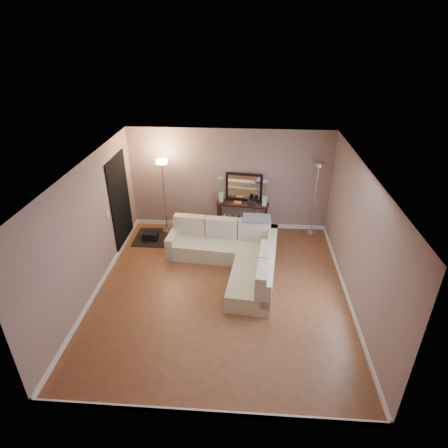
# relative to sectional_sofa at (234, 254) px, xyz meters

# --- Properties ---
(floor) EXTENTS (5.00, 5.50, 0.01)m
(floor) POSITION_rel_sectional_sofa_xyz_m (-0.20, -0.89, -0.33)
(floor) COLOR brown
(floor) RESTS_ON ground
(ceiling) EXTENTS (5.00, 5.50, 0.01)m
(ceiling) POSITION_rel_sectional_sofa_xyz_m (-0.20, -0.89, 2.28)
(ceiling) COLOR white
(ceiling) RESTS_ON ground
(wall_back) EXTENTS (5.00, 0.02, 2.60)m
(wall_back) POSITION_rel_sectional_sofa_xyz_m (-0.20, 1.87, 0.98)
(wall_back) COLOR gray
(wall_back) RESTS_ON ground
(wall_front) EXTENTS (5.00, 0.02, 2.60)m
(wall_front) POSITION_rel_sectional_sofa_xyz_m (-0.20, -3.65, 0.98)
(wall_front) COLOR gray
(wall_front) RESTS_ON ground
(wall_left) EXTENTS (0.02, 5.50, 2.60)m
(wall_left) POSITION_rel_sectional_sofa_xyz_m (-2.71, -0.89, 0.98)
(wall_left) COLOR gray
(wall_left) RESTS_ON ground
(wall_right) EXTENTS (0.02, 5.50, 2.60)m
(wall_right) POSITION_rel_sectional_sofa_xyz_m (2.31, -0.89, 0.98)
(wall_right) COLOR gray
(wall_right) RESTS_ON ground
(baseboard_back) EXTENTS (5.00, 0.03, 0.10)m
(baseboard_back) POSITION_rel_sectional_sofa_xyz_m (-0.20, 1.84, -0.27)
(baseboard_back) COLOR white
(baseboard_back) RESTS_ON ground
(baseboard_front) EXTENTS (5.00, 0.03, 0.10)m
(baseboard_front) POSITION_rel_sectional_sofa_xyz_m (-0.20, -3.63, -0.27)
(baseboard_front) COLOR white
(baseboard_front) RESTS_ON ground
(baseboard_left) EXTENTS (0.03, 5.50, 0.10)m
(baseboard_left) POSITION_rel_sectional_sofa_xyz_m (-2.69, -0.89, -0.27)
(baseboard_left) COLOR white
(baseboard_left) RESTS_ON ground
(baseboard_right) EXTENTS (0.03, 5.50, 0.10)m
(baseboard_right) POSITION_rel_sectional_sofa_xyz_m (2.28, -0.89, -0.27)
(baseboard_right) COLOR white
(baseboard_right) RESTS_ON ground
(doorway) EXTENTS (0.02, 1.20, 2.20)m
(doorway) POSITION_rel_sectional_sofa_xyz_m (-2.68, 0.81, 0.78)
(doorway) COLOR black
(doorway) RESTS_ON ground
(switch_plate) EXTENTS (0.02, 0.08, 0.12)m
(switch_plate) POSITION_rel_sectional_sofa_xyz_m (-2.68, -0.04, 0.88)
(switch_plate) COLOR white
(switch_plate) RESTS_ON ground
(sectional_sofa) EXTENTS (2.53, 2.58, 0.87)m
(sectional_sofa) POSITION_rel_sectional_sofa_xyz_m (0.00, 0.00, 0.00)
(sectional_sofa) COLOR beige
(sectional_sofa) RESTS_ON floor
(throw_blanket) EXTENTS (0.64, 0.39, 0.08)m
(throw_blanket) POSITION_rel_sectional_sofa_xyz_m (0.48, 0.56, 0.60)
(throw_blanket) COLOR slate
(throw_blanket) RESTS_ON sectional_sofa
(console_table) EXTENTS (1.34, 0.52, 0.80)m
(console_table) POSITION_rel_sectional_sofa_xyz_m (0.06, 1.61, 0.13)
(console_table) COLOR black
(console_table) RESTS_ON floor
(leaning_mirror) EXTENTS (0.92, 0.16, 0.72)m
(leaning_mirror) POSITION_rel_sectional_sofa_xyz_m (0.16, 1.76, 0.85)
(leaning_mirror) COLOR black
(leaning_mirror) RESTS_ON console_table
(table_decor) EXTENTS (0.55, 0.16, 0.13)m
(table_decor) POSITION_rel_sectional_sofa_xyz_m (0.13, 1.56, 0.51)
(table_decor) COLOR orange
(table_decor) RESTS_ON console_table
(flower_vase_left) EXTENTS (0.16, 0.14, 0.68)m
(flower_vase_left) POSITION_rel_sectional_sofa_xyz_m (-0.40, 1.67, 0.77)
(flower_vase_left) COLOR silver
(flower_vase_left) RESTS_ON console_table
(flower_vase_right) EXTENTS (0.16, 0.14, 0.68)m
(flower_vase_right) POSITION_rel_sectional_sofa_xyz_m (0.69, 1.52, 0.77)
(flower_vase_right) COLOR silver
(flower_vase_right) RESTS_ON console_table
(floor_lamp_lit) EXTENTS (0.27, 0.27, 1.93)m
(floor_lamp_lit) POSITION_rel_sectional_sofa_xyz_m (-1.80, 1.46, 1.04)
(floor_lamp_lit) COLOR silver
(floor_lamp_lit) RESTS_ON floor
(floor_lamp_unlit) EXTENTS (0.34, 0.34, 1.90)m
(floor_lamp_unlit) POSITION_rel_sectional_sofa_xyz_m (1.91, 1.60, 1.03)
(floor_lamp_unlit) COLOR silver
(floor_lamp_unlit) RESTS_ON floor
(charcoal_rug) EXTENTS (1.26, 0.94, 0.02)m
(charcoal_rug) POSITION_rel_sectional_sofa_xyz_m (-1.90, 1.10, -0.31)
(charcoal_rug) COLOR black
(charcoal_rug) RESTS_ON floor
(black_bag) EXTENTS (0.36, 0.25, 0.23)m
(black_bag) POSITION_rel_sectional_sofa_xyz_m (-2.11, 1.00, -0.23)
(black_bag) COLOR black
(black_bag) RESTS_ON charcoal_rug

